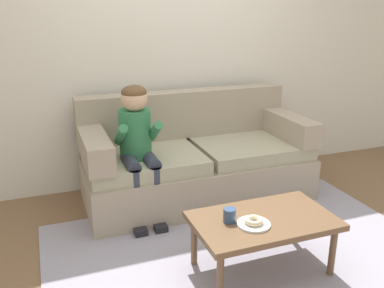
{
  "coord_description": "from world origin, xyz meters",
  "views": [
    {
      "loc": [
        -1.24,
        -2.46,
        1.68
      ],
      "look_at": [
        -0.15,
        0.45,
        0.65
      ],
      "focal_mm": 38.84,
      "sensor_mm": 36.0,
      "label": 1
    }
  ],
  "objects_px": {
    "couch": "(195,161)",
    "toy_controller": "(298,216)",
    "person_child": "(138,140)",
    "donut": "(254,221)",
    "coffee_table": "(263,224)",
    "mug": "(230,215)"
  },
  "relations": [
    {
      "from": "couch",
      "to": "toy_controller",
      "type": "relative_size",
      "value": 8.86
    },
    {
      "from": "person_child",
      "to": "donut",
      "type": "xyz_separation_m",
      "value": [
        0.46,
        -1.09,
        -0.25
      ]
    },
    {
      "from": "toy_controller",
      "to": "donut",
      "type": "bearing_deg",
      "value": -151.9
    },
    {
      "from": "person_child",
      "to": "toy_controller",
      "type": "height_order",
      "value": "person_child"
    },
    {
      "from": "couch",
      "to": "donut",
      "type": "xyz_separation_m",
      "value": [
        -0.11,
        -1.3,
        0.08
      ]
    },
    {
      "from": "coffee_table",
      "to": "toy_controller",
      "type": "xyz_separation_m",
      "value": [
        0.64,
        0.51,
        -0.32
      ]
    },
    {
      "from": "coffee_table",
      "to": "donut",
      "type": "bearing_deg",
      "value": -150.84
    },
    {
      "from": "donut",
      "to": "mug",
      "type": "xyz_separation_m",
      "value": [
        -0.12,
        0.09,
        0.01
      ]
    },
    {
      "from": "mug",
      "to": "coffee_table",
      "type": "bearing_deg",
      "value": -8.62
    },
    {
      "from": "couch",
      "to": "toy_controller",
      "type": "xyz_separation_m",
      "value": [
        0.63,
        -0.73,
        -0.32
      ]
    },
    {
      "from": "couch",
      "to": "mug",
      "type": "relative_size",
      "value": 22.26
    },
    {
      "from": "couch",
      "to": "donut",
      "type": "distance_m",
      "value": 1.31
    },
    {
      "from": "coffee_table",
      "to": "mug",
      "type": "distance_m",
      "value": 0.25
    },
    {
      "from": "mug",
      "to": "donut",
      "type": "bearing_deg",
      "value": -37.22
    },
    {
      "from": "mug",
      "to": "couch",
      "type": "bearing_deg",
      "value": 79.08
    },
    {
      "from": "couch",
      "to": "donut",
      "type": "relative_size",
      "value": 16.69
    },
    {
      "from": "coffee_table",
      "to": "toy_controller",
      "type": "relative_size",
      "value": 4.05
    },
    {
      "from": "couch",
      "to": "toy_controller",
      "type": "height_order",
      "value": "couch"
    },
    {
      "from": "couch",
      "to": "toy_controller",
      "type": "bearing_deg",
      "value": -49.31
    },
    {
      "from": "toy_controller",
      "to": "couch",
      "type": "bearing_deg",
      "value": 121.33
    },
    {
      "from": "couch",
      "to": "toy_controller",
      "type": "distance_m",
      "value": 1.02
    },
    {
      "from": "person_child",
      "to": "donut",
      "type": "relative_size",
      "value": 9.18
    }
  ]
}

